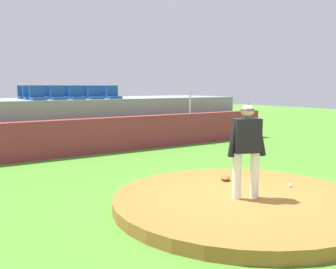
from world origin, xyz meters
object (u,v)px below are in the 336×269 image
Objects in this scene: stadium_chair_12 at (61,94)px; stadium_chair_13 at (77,94)px; fielding_glove at (225,178)px; stadium_chair_3 at (95,95)px; stadium_chair_7 at (69,95)px; stadium_chair_9 at (103,94)px; stadium_chair_14 at (93,94)px; stadium_chair_0 at (37,96)px; stadium_chair_1 at (58,95)px; stadium_chair_6 at (50,95)px; baseball at (290,185)px; pitcher at (247,144)px; stadium_chair_8 at (86,94)px; stadium_chair_5 at (31,95)px; stadium_chair_2 at (77,95)px; stadium_chair_10 at (25,95)px; stadium_chair_11 at (44,94)px; stadium_chair_4 at (113,95)px.

stadium_chair_12 and stadium_chair_13 have the same top height.
stadium_chair_3 is (0.10, 7.17, 1.66)m from fielding_glove.
stadium_chair_7 is 1.00× the size of stadium_chair_13.
stadium_chair_9 is 1.00× the size of stadium_chair_14.
stadium_chair_0 is 0.71m from stadium_chair_1.
stadium_chair_12 is at bearing -128.45° from stadium_chair_6.
stadium_chair_3 and stadium_chair_13 have the same top height.
pitcher is at bearing -178.47° from baseball.
stadium_chair_12 is at bearing -50.21° from stadium_chair_8.
stadium_chair_8 is at bearing -91.41° from stadium_chair_3.
stadium_chair_0 and stadium_chair_8 have the same top height.
stadium_chair_9 is (2.81, 0.01, 0.00)m from stadium_chair_5.
pitcher is 10.28m from stadium_chair_14.
stadium_chair_8 and stadium_chair_13 have the same top height.
stadium_chair_1 is at bearing 51.34° from stadium_chair_7.
stadium_chair_0 is (-1.39, 8.32, 0.71)m from pitcher.
baseball is at bearing 69.02° from fielding_glove.
stadium_chair_6 is 2.25m from stadium_chair_14.
pitcher is at bearing 89.93° from stadium_chair_12.
stadium_chair_7 is at bearing 178.10° from stadium_chair_6.
stadium_chair_12 is at bearing -89.10° from stadium_chair_7.
stadium_chair_2 and stadium_chair_10 have the same top height.
stadium_chair_7 is at bearing 33.31° from stadium_chair_14.
stadium_chair_11 is 1.00× the size of stadium_chair_13.
baseball is 0.15× the size of stadium_chair_9.
stadium_chair_14 is at bearing -178.49° from stadium_chair_12.
stadium_chair_3 is at bearing 88.59° from stadium_chair_8.
stadium_chair_6 is (-2.10, 0.92, 0.00)m from stadium_chair_4.
stadium_chair_5 is 1.00× the size of stadium_chair_9.
baseball is 0.15× the size of stadium_chair_11.
pitcher is 3.47× the size of stadium_chair_9.
stadium_chair_0 and stadium_chair_6 have the same top height.
stadium_chair_11 is 1.00× the size of stadium_chair_12.
stadium_chair_10 is (-1.36, 1.78, 0.00)m from stadium_chair_2.
stadium_chair_9 is (0.12, 9.20, 1.68)m from baseball.
pitcher is 5.79× the size of fielding_glove.
stadium_chair_2 is 1.64m from stadium_chair_5.
fielding_glove is 0.60× the size of stadium_chair_11.
stadium_chair_11 is 1.00× the size of stadium_chair_14.
fielding_glove is 9.16m from stadium_chair_14.
stadium_chair_5 is at bearing 18.42° from stadium_chair_14.
stadium_chair_4 is (0.73, -0.00, 0.00)m from stadium_chair_3.
stadium_chair_0 is at bearing 33.31° from stadium_chair_14.
stadium_chair_0 is at bearing 33.31° from stadium_chair_7.
stadium_chair_2 and stadium_chair_4 have the same top height.
stadium_chair_12 is (-0.72, 0.86, 0.00)m from stadium_chair_8.
baseball is 0.15× the size of stadium_chair_13.
fielding_glove is 8.25m from stadium_chair_8.
stadium_chair_7 is 1.00× the size of stadium_chair_14.
stadium_chair_9 is at bearing 178.97° from stadium_chair_6.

